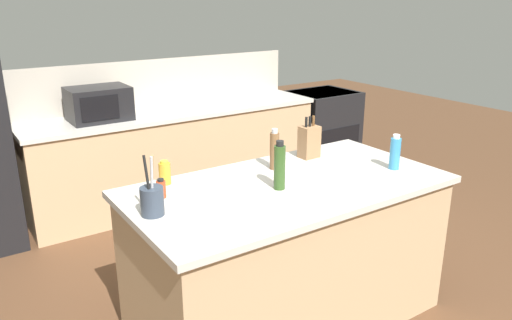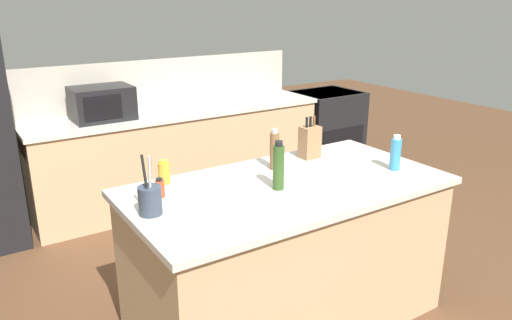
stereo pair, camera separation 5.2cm
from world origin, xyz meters
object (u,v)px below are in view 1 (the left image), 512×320
(utensil_crock, at_px, (152,200))
(dish_soap_bottle, at_px, (395,153))
(range_oven, at_px, (321,129))
(pepper_grinder, at_px, (274,150))
(honey_jar, at_px, (165,173))
(microwave, at_px, (99,104))
(spice_jar_paprika, at_px, (161,189))
(knife_block, at_px, (309,142))
(olive_oil_bottle, at_px, (280,166))

(utensil_crock, height_order, dish_soap_bottle, utensil_crock)
(range_oven, relative_size, utensil_crock, 2.87)
(utensil_crock, distance_m, pepper_grinder, 0.96)
(utensil_crock, height_order, honey_jar, utensil_crock)
(microwave, xyz_separation_m, spice_jar_paprika, (-0.27, -1.98, -0.10))
(microwave, relative_size, knife_block, 1.81)
(microwave, height_order, honey_jar, microwave)
(spice_jar_paprika, distance_m, pepper_grinder, 0.81)
(range_oven, height_order, honey_jar, honey_jar)
(olive_oil_bottle, bearing_deg, dish_soap_bottle, -9.21)
(olive_oil_bottle, height_order, pepper_grinder, olive_oil_bottle)
(utensil_crock, xyz_separation_m, dish_soap_bottle, (1.57, -0.20, 0.03))
(utensil_crock, relative_size, dish_soap_bottle, 1.39)
(knife_block, height_order, utensil_crock, utensil_crock)
(pepper_grinder, bearing_deg, olive_oil_bottle, -120.98)
(olive_oil_bottle, height_order, honey_jar, olive_oil_bottle)
(microwave, relative_size, dish_soap_bottle, 2.28)
(range_oven, distance_m, microwave, 2.71)
(spice_jar_paprika, xyz_separation_m, dish_soap_bottle, (1.44, -0.39, 0.06))
(pepper_grinder, bearing_deg, dish_soap_bottle, -33.88)
(microwave, xyz_separation_m, dish_soap_bottle, (1.17, -2.37, -0.04))
(olive_oil_bottle, bearing_deg, knife_block, 34.79)
(range_oven, bearing_deg, utensil_crock, -144.53)
(range_oven, xyz_separation_m, olive_oil_bottle, (-2.29, -2.24, 0.61))
(range_oven, height_order, spice_jar_paprika, spice_jar_paprika)
(range_oven, bearing_deg, microwave, 180.00)
(microwave, height_order, utensil_crock, utensil_crock)
(range_oven, bearing_deg, pepper_grinder, -137.43)
(utensil_crock, distance_m, spice_jar_paprika, 0.23)
(spice_jar_paprika, height_order, dish_soap_bottle, dish_soap_bottle)
(range_oven, xyz_separation_m, microwave, (-2.64, 0.00, 0.62))
(range_oven, relative_size, microwave, 1.76)
(dish_soap_bottle, bearing_deg, range_oven, 58.22)
(microwave, height_order, pepper_grinder, microwave)
(pepper_grinder, bearing_deg, spice_jar_paprika, -177.10)
(spice_jar_paprika, xyz_separation_m, olive_oil_bottle, (0.62, -0.26, 0.08))
(spice_jar_paprika, bearing_deg, range_oven, 34.20)
(spice_jar_paprika, height_order, pepper_grinder, pepper_grinder)
(microwave, bearing_deg, dish_soap_bottle, -63.74)
(utensil_crock, bearing_deg, microwave, 79.42)
(knife_block, height_order, spice_jar_paprika, knife_block)
(dish_soap_bottle, bearing_deg, knife_block, 121.58)
(range_oven, relative_size, spice_jar_paprika, 8.27)
(knife_block, height_order, dish_soap_bottle, knife_block)
(utensil_crock, distance_m, honey_jar, 0.44)
(spice_jar_paprika, xyz_separation_m, honey_jar, (0.10, 0.18, 0.02))
(knife_block, height_order, olive_oil_bottle, same)
(range_oven, relative_size, pepper_grinder, 3.44)
(knife_block, bearing_deg, olive_oil_bottle, -147.35)
(olive_oil_bottle, relative_size, dish_soap_bottle, 1.26)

